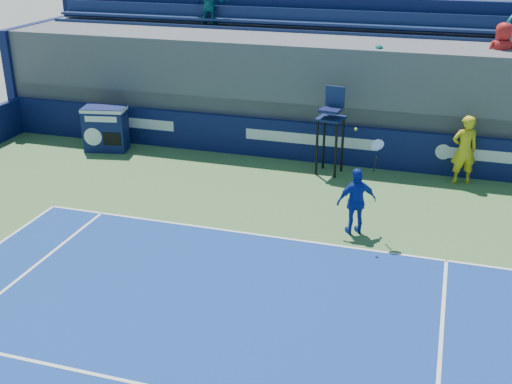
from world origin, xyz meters
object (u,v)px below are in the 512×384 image
(ball_person, at_px, (464,150))
(umpire_chair, at_px, (331,122))
(tennis_player, at_px, (357,201))
(match_clock, at_px, (105,128))

(ball_person, xyz_separation_m, umpire_chair, (-3.61, -0.28, 0.56))
(tennis_player, bearing_deg, match_clock, 157.08)
(umpire_chair, xyz_separation_m, tennis_player, (1.31, -3.65, -0.72))
(umpire_chair, relative_size, tennis_player, 0.96)
(umpire_chair, distance_m, tennis_player, 3.95)
(tennis_player, bearing_deg, umpire_chair, 109.81)
(umpire_chair, bearing_deg, tennis_player, -70.19)
(ball_person, relative_size, umpire_chair, 0.77)
(ball_person, height_order, tennis_player, tennis_player)
(ball_person, distance_m, tennis_player, 4.55)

